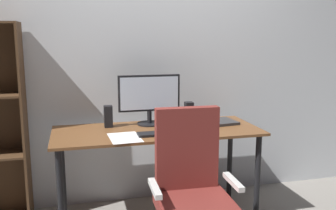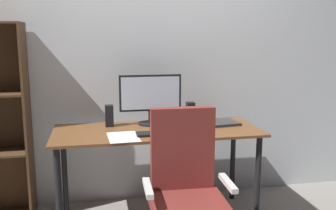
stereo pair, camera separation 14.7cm
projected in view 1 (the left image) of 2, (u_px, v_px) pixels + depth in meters
The scene contains 11 objects.
back_wall at pixel (144, 53), 3.22m from camera, with size 6.40×0.10×2.60m, color silver.
desk at pixel (157, 141), 2.87m from camera, with size 1.57×0.64×0.74m.
monitor at pixel (149, 96), 2.98m from camera, with size 0.50×0.20×0.40m.
keyboard at pixel (158, 134), 2.70m from camera, with size 0.29×0.11×0.02m, color black.
mouse at pixel (182, 131), 2.75m from camera, with size 0.06×0.10×0.03m, color black.
coffee_mug at pixel (164, 122), 2.89m from camera, with size 0.10×0.09×0.09m.
laptop at pixel (216, 122), 3.05m from camera, with size 0.32×0.23×0.02m, color #2D2D30.
speaker_left at pixel (108, 116), 2.92m from camera, with size 0.06×0.07×0.17m, color black.
speaker_right at pixel (189, 112), 3.08m from camera, with size 0.06×0.07×0.17m, color black.
paper_sheet at pixel (125, 138), 2.62m from camera, with size 0.21×0.30×0.00m, color white.
office_chair at pixel (192, 200), 2.28m from camera, with size 0.54×0.54×1.01m.
Camera 1 is at (-0.60, -2.71, 1.44)m, focal length 40.02 mm.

